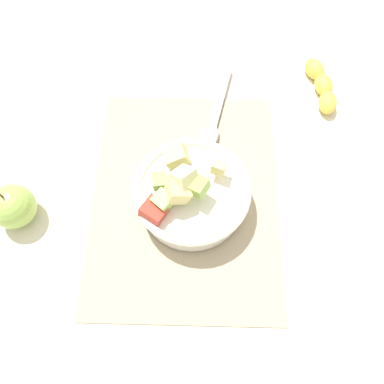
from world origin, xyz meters
TOP-DOWN VIEW (x-y plane):
  - ground_plane at (0.00, 0.00)m, footprint 2.40×2.40m
  - placemat at (0.00, 0.00)m, footprint 0.46×0.35m
  - salad_bowl at (-0.01, -0.01)m, footprint 0.21×0.21m
  - serving_spoon at (0.17, -0.05)m, footprint 0.21×0.07m
  - whole_apple at (-0.04, 0.30)m, footprint 0.08×0.08m
  - banana_whole at (0.26, -0.29)m, footprint 0.15×0.07m

SIDE VIEW (x-z plane):
  - ground_plane at x=0.00m, z-range 0.00..0.00m
  - placemat at x=0.00m, z-range 0.00..0.01m
  - serving_spoon at x=0.17m, z-range 0.00..0.02m
  - banana_whole at x=0.26m, z-range 0.00..0.04m
  - whole_apple at x=-0.04m, z-range -0.01..0.09m
  - salad_bowl at x=-0.01m, z-range -0.02..0.10m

